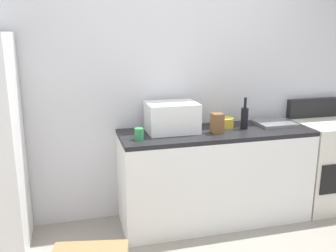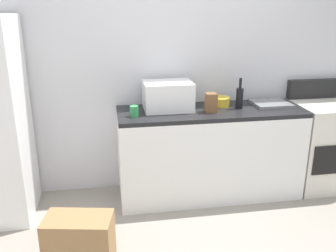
% 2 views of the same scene
% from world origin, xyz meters
% --- Properties ---
extents(wall_back, '(5.00, 0.10, 2.60)m').
position_xyz_m(wall_back, '(0.00, 1.55, 1.30)').
color(wall_back, silver).
rests_on(wall_back, ground_plane).
extents(kitchen_counter, '(1.80, 0.60, 0.90)m').
position_xyz_m(kitchen_counter, '(0.30, 1.20, 0.45)').
color(kitchen_counter, white).
rests_on(kitchen_counter, ground_plane).
extents(stove_oven, '(0.60, 0.61, 1.10)m').
position_xyz_m(stove_oven, '(1.52, 1.21, 0.47)').
color(stove_oven, silver).
rests_on(stove_oven, ground_plane).
extents(microwave, '(0.46, 0.34, 0.27)m').
position_xyz_m(microwave, '(-0.11, 1.27, 1.04)').
color(microwave, white).
rests_on(microwave, kitchen_counter).
extents(sink_basin, '(0.36, 0.32, 0.03)m').
position_xyz_m(sink_basin, '(0.94, 1.26, 0.92)').
color(sink_basin, slate).
rests_on(sink_basin, kitchen_counter).
extents(wine_bottle, '(0.07, 0.07, 0.30)m').
position_xyz_m(wine_bottle, '(0.58, 1.20, 1.01)').
color(wine_bottle, black).
rests_on(wine_bottle, kitchen_counter).
extents(coffee_mug, '(0.08, 0.08, 0.10)m').
position_xyz_m(coffee_mug, '(-0.45, 1.09, 0.95)').
color(coffee_mug, '#338C4C').
rests_on(coffee_mug, kitchen_counter).
extents(knife_block, '(0.10, 0.10, 0.18)m').
position_xyz_m(knife_block, '(0.28, 1.13, 0.99)').
color(knife_block, brown).
rests_on(knife_block, kitchen_counter).
extents(mixing_bowl, '(0.19, 0.19, 0.09)m').
position_xyz_m(mixing_bowl, '(0.42, 1.31, 0.95)').
color(mixing_bowl, gold).
rests_on(mixing_bowl, kitchen_counter).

